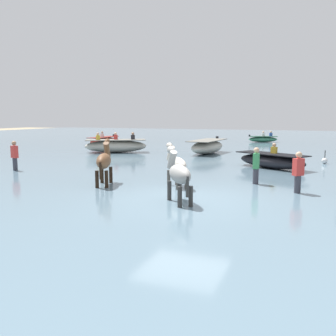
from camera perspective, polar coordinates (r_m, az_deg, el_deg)
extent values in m
plane|color=gray|center=(11.01, 2.32, -6.36)|extent=(120.00, 120.00, 0.00)
cube|color=slate|center=(20.54, 11.54, 0.66)|extent=(90.00, 90.00, 0.32)
ellipsoid|color=brown|center=(13.08, -9.83, 1.06)|extent=(0.92, 1.41, 0.54)
cylinder|color=black|center=(13.67, -10.08, -1.71)|extent=(0.12, 0.12, 0.91)
cylinder|color=black|center=(13.61, -8.75, -1.72)|extent=(0.12, 0.12, 0.91)
cylinder|color=black|center=(12.76, -10.82, -2.42)|extent=(0.12, 0.12, 0.91)
cylinder|color=black|center=(12.70, -9.40, -2.43)|extent=(0.12, 0.12, 0.91)
cylinder|color=brown|center=(13.73, -9.36, 2.81)|extent=(0.38, 0.54, 0.61)
ellipsoid|color=brown|center=(13.84, -9.30, 4.02)|extent=(0.35, 0.50, 0.23)
cylinder|color=black|center=(12.49, -10.30, -0.42)|extent=(0.09, 0.09, 0.57)
ellipsoid|color=gray|center=(10.23, 1.81, -0.96)|extent=(1.16, 1.29, 0.52)
cylinder|color=#31312F|center=(10.74, 0.21, -4.32)|extent=(0.12, 0.12, 0.88)
cylinder|color=#31312F|center=(10.83, 1.78, -4.21)|extent=(0.12, 0.12, 0.88)
cylinder|color=#31312F|center=(9.90, 1.81, -5.39)|extent=(0.12, 0.12, 0.88)
cylinder|color=#31312F|center=(10.00, 3.50, -5.26)|extent=(0.12, 0.12, 0.88)
cylinder|color=gray|center=(10.83, 0.63, 1.28)|extent=(0.46, 0.50, 0.59)
ellipsoid|color=gray|center=(10.92, 0.43, 2.78)|extent=(0.42, 0.46, 0.22)
cylinder|color=#31312F|center=(9.70, 3.00, -2.89)|extent=(0.08, 0.08, 0.56)
ellipsoid|color=beige|center=(12.58, 1.44, 0.56)|extent=(1.15, 1.23, 0.50)
cylinder|color=#45423C|center=(13.03, 0.11, -2.18)|extent=(0.12, 0.12, 0.85)
cylinder|color=#45423C|center=(13.14, 1.35, -2.10)|extent=(0.12, 0.12, 0.85)
cylinder|color=#45423C|center=(12.23, 1.51, -2.87)|extent=(0.12, 0.12, 0.85)
cylinder|color=#45423C|center=(12.34, 2.81, -2.78)|extent=(0.12, 0.12, 0.85)
cylinder|color=beige|center=(13.15, 0.41, 2.27)|extent=(0.45, 0.48, 0.58)
ellipsoid|color=beige|center=(13.24, 0.22, 3.46)|extent=(0.42, 0.44, 0.21)
cylinder|color=#45423C|center=(12.06, 2.45, -0.88)|extent=(0.08, 0.08, 0.54)
ellipsoid|color=#B2AD9E|center=(24.06, 6.05, 3.22)|extent=(1.83, 4.18, 0.83)
cube|color=slate|center=(24.03, 6.07, 4.25)|extent=(1.76, 4.01, 0.04)
cube|color=black|center=(25.86, 7.56, 4.65)|extent=(0.17, 0.13, 0.18)
ellipsoid|color=#337556|center=(35.47, 14.36, 4.28)|extent=(2.76, 1.75, 0.50)
cube|color=#1E4634|center=(35.46, 14.37, 4.72)|extent=(2.65, 1.68, 0.04)
cube|color=black|center=(35.20, 12.38, 4.87)|extent=(0.17, 0.19, 0.18)
cube|color=#3356A8|center=(35.70, 15.50, 4.97)|extent=(0.31, 0.26, 0.30)
sphere|color=tan|center=(35.69, 15.51, 5.36)|extent=(0.18, 0.18, 0.18)
cube|color=white|center=(35.38, 14.41, 4.98)|extent=(0.31, 0.26, 0.30)
sphere|color=beige|center=(35.37, 14.42, 5.37)|extent=(0.18, 0.18, 0.18)
ellipsoid|color=black|center=(17.91, 15.57, 1.01)|extent=(3.65, 2.84, 0.64)
cube|color=black|center=(17.87, 15.61, 2.09)|extent=(3.50, 2.73, 0.04)
cube|color=gold|center=(17.99, 15.95, 2.66)|extent=(0.32, 0.29, 0.30)
sphere|color=tan|center=(17.97, 15.98, 3.42)|extent=(0.18, 0.18, 0.18)
ellipsoid|color=#B2AD9E|center=(24.90, -8.01, 3.32)|extent=(4.27, 3.24, 0.81)
cube|color=slate|center=(24.87, -8.03, 4.30)|extent=(4.10, 3.11, 0.04)
cube|color=gold|center=(24.69, -10.68, 4.61)|extent=(0.31, 0.28, 0.30)
sphere|color=tan|center=(24.68, -10.70, 5.17)|extent=(0.18, 0.18, 0.18)
cube|color=red|center=(24.97, -8.03, 4.71)|extent=(0.31, 0.28, 0.30)
sphere|color=beige|center=(24.96, -8.04, 5.26)|extent=(0.18, 0.18, 0.18)
cube|color=#232328|center=(24.86, -5.41, 4.74)|extent=(0.31, 0.28, 0.30)
sphere|color=#A37556|center=(24.85, -5.42, 5.29)|extent=(0.18, 0.18, 0.18)
ellipsoid|color=#BC382D|center=(31.97, -9.88, 4.11)|extent=(1.20, 3.53, 0.60)
cube|color=maroon|center=(31.95, -9.90, 4.69)|extent=(1.15, 3.39, 0.04)
cube|color=black|center=(33.36, -8.32, 4.98)|extent=(0.16, 0.12, 0.18)
cube|color=white|center=(31.99, -10.05, 4.99)|extent=(0.19, 0.27, 0.30)
sphere|color=#A37556|center=(31.98, -10.06, 5.42)|extent=(0.18, 0.18, 0.18)
cylinder|color=#383842|center=(13.60, 13.28, -1.91)|extent=(0.20, 0.20, 0.88)
cube|color=#388E51|center=(13.50, 13.38, 1.06)|extent=(0.21, 0.32, 0.54)
sphere|color=tan|center=(13.46, 13.43, 2.67)|extent=(0.20, 0.20, 0.20)
cylinder|color=#383842|center=(17.91, -22.37, 0.05)|extent=(0.20, 0.20, 0.88)
cube|color=red|center=(17.83, -22.49, 2.31)|extent=(0.37, 0.29, 0.54)
sphere|color=#A37556|center=(17.80, -22.56, 3.53)|extent=(0.20, 0.20, 0.20)
cylinder|color=#383842|center=(12.40, 19.21, -3.10)|extent=(0.20, 0.20, 0.88)
cube|color=red|center=(12.28, 19.37, 0.15)|extent=(0.37, 0.37, 0.54)
sphere|color=tan|center=(12.24, 19.45, 1.92)|extent=(0.20, 0.20, 0.20)
sphere|color=silver|center=(20.43, 22.90, 1.02)|extent=(0.30, 0.30, 0.30)
cylinder|color=black|center=(20.40, 22.95, 1.97)|extent=(0.04, 0.04, 0.38)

